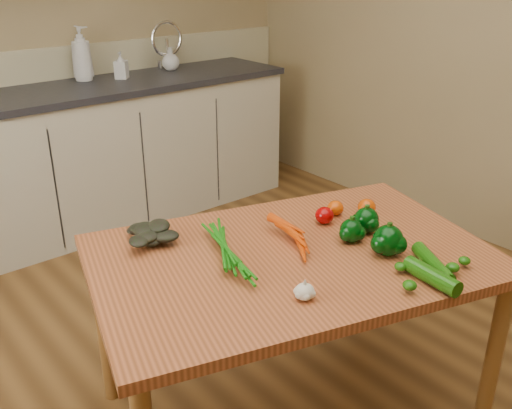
{
  "coord_description": "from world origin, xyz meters",
  "views": [
    {
      "loc": [
        -1.1,
        -1.11,
        1.62
      ],
      "look_at": [
        0.11,
        0.36,
        0.79
      ],
      "focal_mm": 40.0,
      "sensor_mm": 36.0,
      "label": 1
    }
  ],
  "objects": [
    {
      "name": "room",
      "position": [
        0.0,
        0.17,
        1.25
      ],
      "size": [
        4.04,
        5.04,
        2.64
      ],
      "color": "brown",
      "rests_on": "ground"
    },
    {
      "name": "carrot_bunch",
      "position": [
        0.04,
        0.18,
        0.74
      ],
      "size": [
        0.29,
        0.25,
        0.07
      ],
      "primitive_type": null,
      "rotation": [
        0.0,
        0.0,
        -0.29
      ],
      "color": "#D13F04",
      "rests_on": "table"
    },
    {
      "name": "pepper_c",
      "position": [
        0.3,
        -0.1,
        0.76
      ],
      "size": [
        0.1,
        0.1,
        0.1
      ],
      "primitive_type": "sphere",
      "color": "black",
      "rests_on": "table"
    },
    {
      "name": "table",
      "position": [
        0.06,
        0.11,
        0.63
      ],
      "size": [
        1.51,
        1.19,
        0.71
      ],
      "rotation": [
        0.0,
        0.0,
        -0.29
      ],
      "color": "#A95831",
      "rests_on": "ground"
    },
    {
      "name": "soap_bottle_c",
      "position": [
        0.97,
        2.31,
        0.98
      ],
      "size": [
        0.13,
        0.13,
        0.15
      ],
      "primitive_type": "imported",
      "rotation": [
        0.0,
        0.0,
        1.46
      ],
      "color": "silver",
      "rests_on": "counter_run"
    },
    {
      "name": "tomato_b",
      "position": [
        0.4,
        0.23,
        0.73
      ],
      "size": [
        0.06,
        0.06,
        0.06
      ],
      "primitive_type": "ellipsoid",
      "color": "#C44104",
      "rests_on": "table"
    },
    {
      "name": "tomato_a",
      "position": [
        0.32,
        0.2,
        0.74
      ],
      "size": [
        0.07,
        0.07,
        0.06
      ],
      "primitive_type": "ellipsoid",
      "color": "#920203",
      "rests_on": "table"
    },
    {
      "name": "tomato_c",
      "position": [
        0.5,
        0.15,
        0.74
      ],
      "size": [
        0.07,
        0.07,
        0.06
      ],
      "primitive_type": "ellipsoid",
      "color": "#C44104",
      "rests_on": "table"
    },
    {
      "name": "soap_bottle_b",
      "position": [
        0.57,
        2.25,
        0.98
      ],
      "size": [
        0.11,
        0.11,
        0.17
      ],
      "primitive_type": "imported",
      "rotation": [
        0.0,
        0.0,
        5.5
      ],
      "color": "silver",
      "rests_on": "counter_run"
    },
    {
      "name": "counter_run",
      "position": [
        0.21,
        2.19,
        0.46
      ],
      "size": [
        2.84,
        0.64,
        1.14
      ],
      "color": "#BDB69E",
      "rests_on": "ground"
    },
    {
      "name": "zucchini_a",
      "position": [
        0.33,
        -0.26,
        0.73
      ],
      "size": [
        0.15,
        0.21,
        0.05
      ],
      "primitive_type": "cylinder",
      "rotation": [
        1.57,
        0.0,
        -0.52
      ],
      "color": "#144B08",
      "rests_on": "table"
    },
    {
      "name": "garlic_bulb",
      "position": [
        -0.1,
        -0.12,
        0.73
      ],
      "size": [
        0.06,
        0.06,
        0.05
      ],
      "primitive_type": "ellipsoid",
      "color": "silver",
      "rests_on": "table"
    },
    {
      "name": "soap_bottle_a",
      "position": [
        0.36,
        2.35,
        1.07
      ],
      "size": [
        0.17,
        0.17,
        0.33
      ],
      "primitive_type": "imported",
      "rotation": [
        0.0,
        0.0,
        0.52
      ],
      "color": "silver",
      "rests_on": "counter_run"
    },
    {
      "name": "zucchini_b",
      "position": [
        0.26,
        -0.3,
        0.73
      ],
      "size": [
        0.07,
        0.2,
        0.05
      ],
      "primitive_type": "cylinder",
      "rotation": [
        1.57,
        0.0,
        -0.11
      ],
      "color": "#144B08",
      "rests_on": "table"
    },
    {
      "name": "leafy_greens",
      "position": [
        -0.25,
        0.48,
        0.75
      ],
      "size": [
        0.19,
        0.17,
        0.09
      ],
      "primitive_type": null,
      "color": "black",
      "rests_on": "table"
    },
    {
      "name": "pepper_a",
      "position": [
        0.28,
        0.04,
        0.75
      ],
      "size": [
        0.08,
        0.08,
        0.08
      ],
      "primitive_type": "sphere",
      "color": "black",
      "rests_on": "table"
    },
    {
      "name": "pepper_b",
      "position": [
        0.38,
        0.06,
        0.75
      ],
      "size": [
        0.09,
        0.09,
        0.09
      ],
      "primitive_type": "sphere",
      "color": "black",
      "rests_on": "table"
    }
  ]
}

